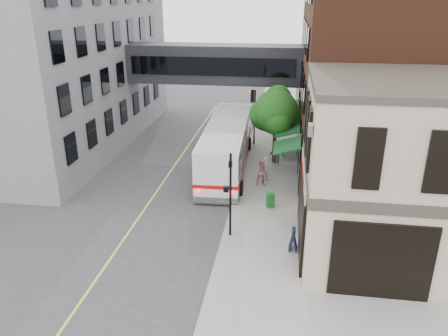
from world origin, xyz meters
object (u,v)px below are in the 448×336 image
(pedestrian_a, at_px, (265,168))
(pedestrian_c, at_px, (277,152))
(sandwich_board, at_px, (293,239))
(bus, at_px, (227,144))
(newspaper_box, at_px, (270,200))
(pedestrian_b, at_px, (262,173))

(pedestrian_a, bearing_deg, pedestrian_c, 93.93)
(pedestrian_a, xyz_separation_m, sandwich_board, (1.85, -8.46, -0.25))
(bus, xyz_separation_m, newspaper_box, (3.41, -6.03, -1.28))
(bus, height_order, sandwich_board, bus)
(pedestrian_b, xyz_separation_m, sandwich_board, (1.99, -7.50, -0.33))
(pedestrian_b, bearing_deg, bus, 124.83)
(pedestrian_b, height_order, newspaper_box, pedestrian_b)
(pedestrian_b, relative_size, sandwich_board, 1.60)
(pedestrian_a, relative_size, sandwich_board, 1.45)
(bus, xyz_separation_m, pedestrian_a, (2.88, -1.99, -0.91))
(pedestrian_a, bearing_deg, bus, 161.08)
(newspaper_box, height_order, sandwich_board, sandwich_board)
(pedestrian_c, distance_m, newspaper_box, 7.29)
(bus, bearing_deg, pedestrian_c, 19.24)
(pedestrian_c, bearing_deg, pedestrian_b, -88.97)
(pedestrian_a, distance_m, pedestrian_b, 0.98)
(pedestrian_c, bearing_deg, pedestrian_a, -89.76)
(sandwich_board, bearing_deg, bus, 114.85)
(pedestrian_b, xyz_separation_m, pedestrian_c, (0.81, 4.19, -0.05))
(pedestrian_a, distance_m, sandwich_board, 8.66)
(pedestrian_b, relative_size, pedestrian_c, 1.06)
(bus, bearing_deg, pedestrian_a, -34.63)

